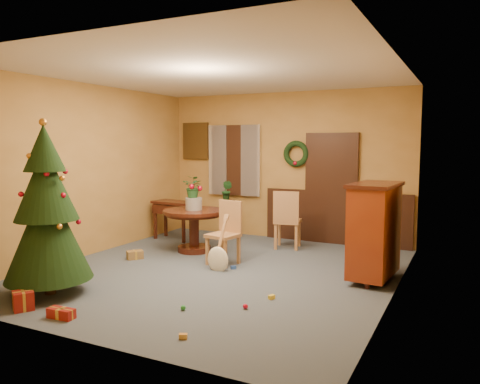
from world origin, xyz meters
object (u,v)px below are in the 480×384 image
Objects in this scene: dining_table at (194,222)px; sideboard at (375,229)px; christmas_tree at (47,212)px; writing_desk at (174,211)px; chair_near at (226,230)px.

sideboard reaches higher than dining_table.
christmas_tree reaches higher than writing_desk.
sideboard reaches higher than writing_desk.
writing_desk is (-1.79, 1.18, 0.04)m from chair_near.
sideboard is (3.16, -0.37, 0.21)m from dining_table.
dining_table is 1.15m from writing_desk.
christmas_tree is at bearing -145.77° from sideboard.
dining_table is at bearing -38.30° from writing_desk.
chair_near is 1.10× the size of writing_desk.
dining_table is 0.49× the size of christmas_tree.
christmas_tree reaches higher than dining_table.
dining_table is 1.01m from chair_near.
sideboard is at bearing -6.64° from dining_table.
sideboard is (4.07, -1.08, 0.15)m from writing_desk.
sideboard is at bearing 2.56° from chair_near.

